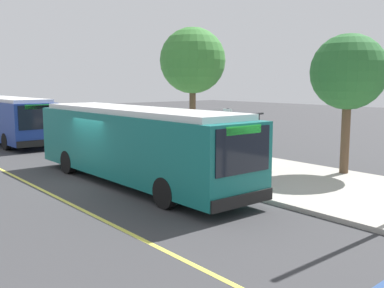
{
  "coord_description": "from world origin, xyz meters",
  "views": [
    {
      "loc": [
        15.91,
        -8.01,
        3.9
      ],
      "look_at": [
        3.97,
        1.7,
        1.78
      ],
      "focal_mm": 41.79,
      "sensor_mm": 36.0,
      "label": 1
    }
  ],
  "objects_px": {
    "waiting_bench": "(228,156)",
    "route_sign_post": "(227,135)",
    "pedestrian_commuter": "(176,146)",
    "transit_bus_main": "(134,142)",
    "transit_bus_second": "(8,118)"
  },
  "relations": [
    {
      "from": "waiting_bench",
      "to": "route_sign_post",
      "type": "relative_size",
      "value": 0.57
    },
    {
      "from": "route_sign_post",
      "to": "pedestrian_commuter",
      "type": "relative_size",
      "value": 1.66
    },
    {
      "from": "transit_bus_main",
      "to": "transit_bus_second",
      "type": "relative_size",
      "value": 1.08
    },
    {
      "from": "waiting_bench",
      "to": "pedestrian_commuter",
      "type": "distance_m",
      "value": 2.35
    },
    {
      "from": "transit_bus_second",
      "to": "route_sign_post",
      "type": "relative_size",
      "value": 3.86
    },
    {
      "from": "transit_bus_second",
      "to": "pedestrian_commuter",
      "type": "xyz_separation_m",
      "value": [
        14.43,
        2.84,
        -0.5
      ]
    },
    {
      "from": "waiting_bench",
      "to": "route_sign_post",
      "type": "bearing_deg",
      "value": -44.04
    },
    {
      "from": "transit_bus_second",
      "to": "waiting_bench",
      "type": "bearing_deg",
      "value": 16.5
    },
    {
      "from": "pedestrian_commuter",
      "to": "transit_bus_main",
      "type": "bearing_deg",
      "value": -69.74
    },
    {
      "from": "transit_bus_main",
      "to": "pedestrian_commuter",
      "type": "xyz_separation_m",
      "value": [
        -1.04,
        2.82,
        -0.5
      ]
    },
    {
      "from": "transit_bus_main",
      "to": "pedestrian_commuter",
      "type": "relative_size",
      "value": 6.91
    },
    {
      "from": "transit_bus_main",
      "to": "waiting_bench",
      "type": "height_order",
      "value": "transit_bus_main"
    },
    {
      "from": "transit_bus_second",
      "to": "waiting_bench",
      "type": "relative_size",
      "value": 6.76
    },
    {
      "from": "transit_bus_main",
      "to": "waiting_bench",
      "type": "relative_size",
      "value": 7.3
    },
    {
      "from": "transit_bus_main",
      "to": "transit_bus_second",
      "type": "distance_m",
      "value": 15.47
    }
  ]
}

